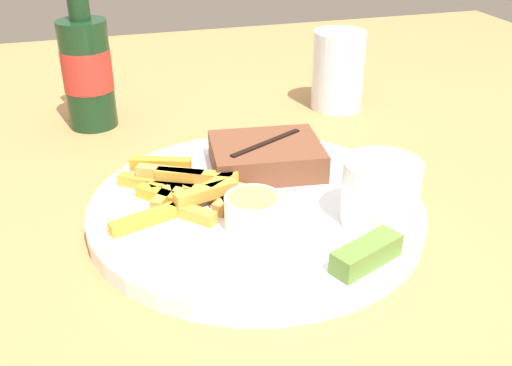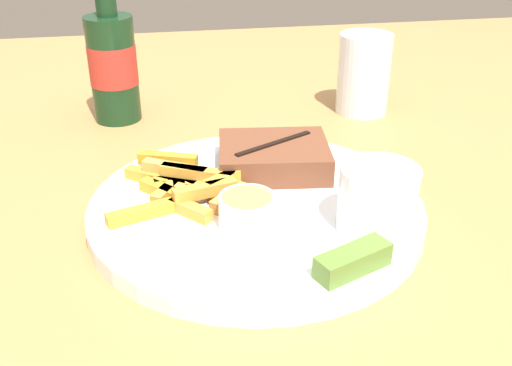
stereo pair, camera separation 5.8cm
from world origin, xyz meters
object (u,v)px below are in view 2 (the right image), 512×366
dipping_sauce_cup (247,210)px  beer_bottle (113,62)px  fork_utensil (166,208)px  drinking_glass (364,74)px  dinner_plate (256,209)px  steak_portion (274,157)px  pickle_spear (353,261)px  knife_utensil (238,178)px  coleslaw_cup (378,195)px

dipping_sauce_cup → beer_bottle: size_ratio=0.23×
fork_utensil → beer_bottle: 0.30m
dipping_sauce_cup → fork_utensil: (-0.07, 0.04, -0.02)m
beer_bottle → drinking_glass: bearing=-5.1°
fork_utensil → drinking_glass: (0.28, 0.26, 0.03)m
dinner_plate → fork_utensil: size_ratio=2.44×
drinking_glass → steak_portion: bearing=-130.5°
dinner_plate → beer_bottle: bearing=116.0°
pickle_spear → fork_utensil: 0.19m
dinner_plate → knife_utensil: knife_utensil is taller
beer_bottle → steak_portion: bearing=-52.5°
beer_bottle → drinking_glass: beer_bottle is taller
steak_portion → pickle_spear: steak_portion is taller
fork_utensil → knife_utensil: size_ratio=0.81×
dinner_plate → beer_bottle: (-0.14, 0.29, 0.07)m
knife_utensil → drinking_glass: size_ratio=1.51×
dipping_sauce_cup → drinking_glass: drinking_glass is taller
coleslaw_cup → pickle_spear: size_ratio=1.01×
coleslaw_cup → fork_utensil: size_ratio=0.52×
dinner_plate → fork_utensil: fork_utensil is taller
pickle_spear → beer_bottle: size_ratio=0.31×
steak_portion → drinking_glass: 0.26m
fork_utensil → knife_utensil: bearing=31.0°
coleslaw_cup → dinner_plate: bearing=145.9°
dipping_sauce_cup → knife_utensil: (0.01, 0.09, -0.01)m
steak_portion → fork_utensil: 0.14m
fork_utensil → coleslaw_cup: bearing=-20.1°
steak_portion → coleslaw_cup: size_ratio=1.79×
fork_utensil → knife_utensil: knife_utensil is taller
coleslaw_cup → beer_bottle: beer_bottle is taller
beer_bottle → fork_utensil: bearing=-79.5°
coleslaw_cup → knife_utensil: bearing=133.9°
dipping_sauce_cup → steak_portion: bearing=67.0°
steak_portion → knife_utensil: size_ratio=0.76×
coleslaw_cup → beer_bottle: 0.43m
coleslaw_cup → drinking_glass: (0.10, 0.33, 0.00)m
dinner_plate → dipping_sauce_cup: bearing=-109.7°
dipping_sauce_cup → drinking_glass: 0.37m
pickle_spear → dinner_plate: bearing=114.4°
steak_portion → dipping_sauce_cup: 0.12m
steak_portion → dipping_sauce_cup: bearing=-113.0°
fork_utensil → dipping_sauce_cup: bearing=-31.7°
knife_utensil → drinking_glass: drinking_glass is taller
pickle_spear → dipping_sauce_cup: bearing=131.6°
pickle_spear → fork_utensil: pickle_spear is taller
knife_utensil → coleslaw_cup: bearing=-123.8°
fork_utensil → drinking_glass: bearing=41.9°
coleslaw_cup → pickle_spear: (-0.04, -0.06, -0.02)m
dinner_plate → dipping_sauce_cup: dipping_sauce_cup is taller
coleslaw_cup → drinking_glass: size_ratio=0.64×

